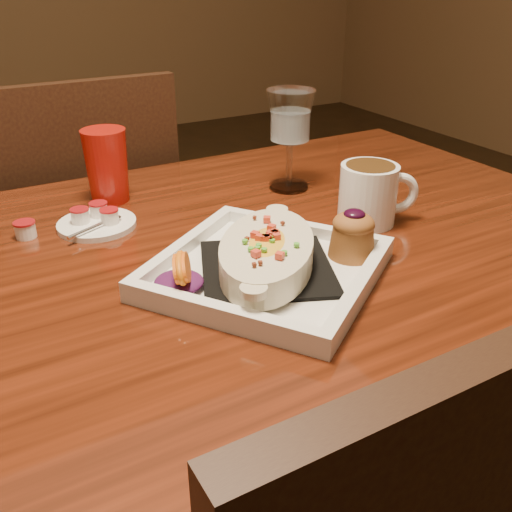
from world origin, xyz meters
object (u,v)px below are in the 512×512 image
saucer (96,221)px  table (188,322)px  chair_far (90,247)px  plate (274,258)px  coffee_mug (370,192)px  red_tumbler (107,166)px  goblet (290,122)px

saucer → table: bearing=-70.0°
table → chair_far: bearing=90.0°
plate → saucer: plate is taller
chair_far → saucer: bearing=80.6°
table → coffee_mug: (0.33, -0.01, 0.15)m
chair_far → red_tumbler: (-0.02, -0.33, 0.31)m
table → goblet: goblet is taller
plate → goblet: (0.21, 0.28, 0.10)m
red_tumbler → coffee_mug: bearing=-42.0°
goblet → coffee_mug: bearing=-82.1°
table → plate: 0.18m
goblet → saucer: (-0.37, 0.00, -0.12)m
plate → goblet: goblet is taller
table → plate: size_ratio=3.80×
chair_far → plate: bearing=97.6°
coffee_mug → saucer: 0.45m
table → red_tumbler: 0.34m
chair_far → goblet: 0.65m
coffee_mug → plate: bearing=-137.9°
chair_far → plate: (0.10, -0.72, 0.27)m
coffee_mug → saucer: coffee_mug is taller
table → red_tumbler: bearing=93.0°
plate → red_tumbler: size_ratio=3.00×
plate → coffee_mug: coffee_mug is taller
goblet → saucer: bearing=179.4°
coffee_mug → goblet: goblet is taller
coffee_mug → saucer: (-0.40, 0.21, -0.04)m
red_tumbler → goblet: bearing=-18.9°
table → goblet: bearing=32.6°
red_tumbler → table: bearing=-87.0°
plate → coffee_mug: (0.23, 0.08, 0.03)m
goblet → red_tumbler: (-0.32, 0.11, -0.06)m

